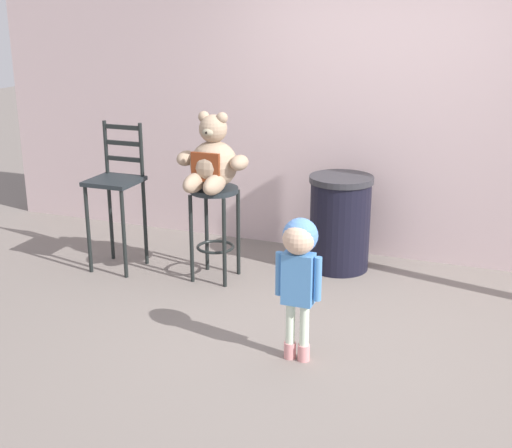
# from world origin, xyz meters

# --- Properties ---
(ground_plane) EXTENTS (24.00, 24.00, 0.00)m
(ground_plane) POSITION_xyz_m (0.00, 0.00, 0.00)
(ground_plane) COLOR slate
(building_wall) EXTENTS (7.66, 0.30, 3.74)m
(building_wall) POSITION_xyz_m (0.00, 1.79, 1.87)
(building_wall) COLOR beige
(building_wall) RESTS_ON ground_plane
(bar_stool_with_teddy) EXTENTS (0.38, 0.38, 0.76)m
(bar_stool_with_teddy) POSITION_xyz_m (-1.14, 0.64, 0.54)
(bar_stool_with_teddy) COLOR #1F2529
(bar_stool_with_teddy) RESTS_ON ground_plane
(teddy_bear) EXTENTS (0.58, 0.52, 0.60)m
(teddy_bear) POSITION_xyz_m (-1.14, 0.61, 0.98)
(teddy_bear) COLOR tan
(teddy_bear) RESTS_ON bar_stool_with_teddy
(child_walking) EXTENTS (0.29, 0.23, 0.92)m
(child_walking) POSITION_xyz_m (-0.11, -0.41, 0.67)
(child_walking) COLOR pink
(child_walking) RESTS_ON ground_plane
(trash_bin) EXTENTS (0.53, 0.53, 0.80)m
(trash_bin) POSITION_xyz_m (-0.26, 1.22, 0.40)
(trash_bin) COLOR black
(trash_bin) RESTS_ON ground_plane
(bar_chair_empty) EXTENTS (0.40, 0.40, 1.22)m
(bar_chair_empty) POSITION_xyz_m (-2.00, 0.58, 0.69)
(bar_chair_empty) COLOR #1F2529
(bar_chair_empty) RESTS_ON ground_plane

